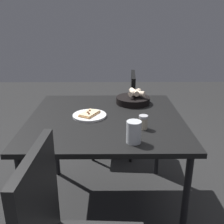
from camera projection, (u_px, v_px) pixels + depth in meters
The scene contains 7 objects.
ground at pixel (106, 206), 2.02m from camera, with size 8.00×8.00×0.00m, color #272727.
dining_table at pixel (106, 125), 1.78m from camera, with size 1.03×1.01×0.74m.
pizza_plate at pixel (90, 115), 1.77m from camera, with size 0.23×0.23×0.04m.
bread_basket at pixel (133, 99), 2.02m from camera, with size 0.26×0.26×0.11m.
beer_glass at pixel (134, 133), 1.39m from camera, with size 0.08×0.08×0.12m.
pepper_shaker at pixel (143, 123), 1.57m from camera, with size 0.05×0.05×0.09m.
chair_far at pixel (121, 110), 2.65m from camera, with size 0.47×0.47×0.86m.
Camera 1 is at (0.03, -1.64, 1.39)m, focal length 41.73 mm.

